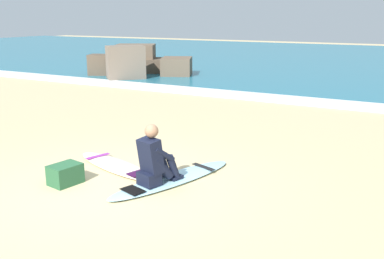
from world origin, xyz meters
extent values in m
plane|color=#CCB584|center=(0.00, 0.00, 0.00)|extent=(80.00, 80.00, 0.00)
cube|color=teal|center=(0.00, 22.02, 0.05)|extent=(80.00, 28.00, 0.10)
cube|color=white|center=(0.00, 8.32, 0.06)|extent=(80.00, 0.90, 0.11)
ellipsoid|color=#9ED1E5|center=(0.61, 0.75, 0.04)|extent=(1.24, 2.55, 0.07)
cube|color=black|center=(0.82, 1.42, 0.07)|extent=(0.49, 0.24, 0.01)
cube|color=black|center=(0.37, -0.01, 0.07)|extent=(0.42, 0.34, 0.01)
cube|color=black|center=(0.46, 0.29, 0.18)|extent=(0.38, 0.34, 0.20)
cylinder|color=black|center=(0.42, 0.49, 0.33)|extent=(0.26, 0.43, 0.43)
cylinder|color=black|center=(0.47, 0.69, 0.30)|extent=(0.19, 0.28, 0.42)
cube|color=black|center=(0.48, 0.76, 0.10)|extent=(0.16, 0.24, 0.05)
cylinder|color=black|center=(0.61, 0.44, 0.33)|extent=(0.26, 0.43, 0.43)
cylinder|color=black|center=(0.69, 0.63, 0.30)|extent=(0.19, 0.28, 0.42)
cube|color=black|center=(0.71, 0.69, 0.10)|extent=(0.16, 0.24, 0.05)
cube|color=black|center=(0.48, 0.33, 0.53)|extent=(0.41, 0.38, 0.57)
sphere|color=#A37556|center=(0.49, 0.35, 0.92)|extent=(0.21, 0.21, 0.21)
cylinder|color=black|center=(0.39, 0.51, 0.55)|extent=(0.20, 0.40, 0.31)
cylinder|color=black|center=(0.65, 0.43, 0.55)|extent=(0.20, 0.40, 0.31)
ellipsoid|color=#EFE5C6|center=(-0.61, 0.83, 0.04)|extent=(2.14, 1.12, 0.07)
cube|color=purple|center=(-1.17, 1.00, 0.07)|extent=(0.24, 0.49, 0.01)
cube|color=#351037|center=(0.02, 0.63, 0.07)|extent=(0.34, 0.42, 0.01)
cube|color=brown|center=(-7.39, 11.62, 0.35)|extent=(2.08, 2.06, 0.71)
cube|color=#756656|center=(-6.83, 9.39, 0.71)|extent=(1.61, 1.65, 1.43)
cube|color=brown|center=(-8.52, 9.89, 0.49)|extent=(1.25, 1.13, 0.97)
cube|color=brown|center=(-7.91, 11.56, 0.66)|extent=(2.24, 2.17, 1.32)
cube|color=brown|center=(-5.64, 11.43, 0.42)|extent=(1.74, 1.85, 0.84)
cube|color=#285B38|center=(-0.83, -0.17, 0.16)|extent=(0.44, 0.53, 0.32)
camera|label=1|loc=(4.07, -4.92, 2.60)|focal=40.89mm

